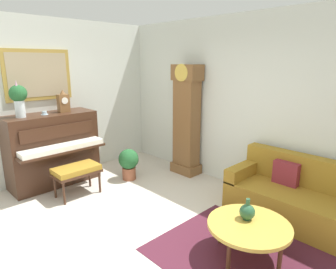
{
  "coord_description": "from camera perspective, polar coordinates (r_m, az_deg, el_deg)",
  "views": [
    {
      "loc": [
        2.53,
        -1.73,
        2.08
      ],
      "look_at": [
        -0.44,
        1.16,
        1.02
      ],
      "focal_mm": 30.99,
      "sensor_mm": 36.0,
      "label": 1
    }
  ],
  "objects": [
    {
      "name": "teacup",
      "position": [
        5.12,
        -23.13,
        3.85
      ],
      "size": [
        0.12,
        0.12,
        0.06
      ],
      "color": "#ADC6D6",
      "rests_on": "piano"
    },
    {
      "name": "piano_bench",
      "position": [
        4.79,
        -17.54,
        -6.85
      ],
      "size": [
        0.42,
        0.7,
        0.48
      ],
      "color": "#3D2316",
      "rests_on": "ground_plane"
    },
    {
      "name": "grandfather_clock",
      "position": [
        5.35,
        3.66,
        2.25
      ],
      "size": [
        0.52,
        0.34,
        2.03
      ],
      "color": "brown",
      "rests_on": "ground_plane"
    },
    {
      "name": "wall_left",
      "position": [
        5.45,
        -25.44,
        5.87
      ],
      "size": [
        0.13,
        4.9,
        2.8
      ],
      "color": "silver",
      "rests_on": "ground_plane"
    },
    {
      "name": "coffee_table",
      "position": [
        3.34,
        15.64,
        -16.97
      ],
      "size": [
        0.88,
        0.88,
        0.41
      ],
      "color": "gold",
      "rests_on": "ground_plane"
    },
    {
      "name": "area_rug",
      "position": [
        3.48,
        16.33,
        -23.06
      ],
      "size": [
        2.1,
        1.5,
        0.01
      ],
      "primitive_type": "cube",
      "color": "#4C1E2D",
      "rests_on": "ground_plane"
    },
    {
      "name": "ground_plane",
      "position": [
        3.73,
        -8.6,
        -20.7
      ],
      "size": [
        6.4,
        6.0,
        0.1
      ],
      "primitive_type": "cube",
      "color": "beige"
    },
    {
      "name": "couch",
      "position": [
        4.27,
        25.06,
        -11.59
      ],
      "size": [
        1.9,
        0.8,
        0.84
      ],
      "color": "olive",
      "rests_on": "ground_plane"
    },
    {
      "name": "mantel_clock",
      "position": [
        5.26,
        -19.89,
        6.03
      ],
      "size": [
        0.13,
        0.18,
        0.38
      ],
      "color": "brown",
      "rests_on": "piano"
    },
    {
      "name": "wall_back",
      "position": [
        4.88,
        14.4,
        5.87
      ],
      "size": [
        5.3,
        0.13,
        2.8
      ],
      "color": "silver",
      "rests_on": "ground_plane"
    },
    {
      "name": "flower_vase",
      "position": [
        5.0,
        -27.33,
        6.55
      ],
      "size": [
        0.26,
        0.26,
        0.58
      ],
      "color": "silver",
      "rests_on": "piano"
    },
    {
      "name": "green_jug",
      "position": [
        3.36,
        15.32,
        -14.45
      ],
      "size": [
        0.17,
        0.17,
        0.24
      ],
      "color": "#234C33",
      "rests_on": "coffee_table"
    },
    {
      "name": "potted_plant",
      "position": [
        5.25,
        -7.74,
        -5.4
      ],
      "size": [
        0.36,
        0.36,
        0.56
      ],
      "color": "#935138",
      "rests_on": "ground_plane"
    },
    {
      "name": "piano",
      "position": [
        5.32,
        -21.67,
        -2.65
      ],
      "size": [
        0.87,
        1.44,
        1.23
      ],
      "color": "#3D2316",
      "rests_on": "ground_plane"
    }
  ]
}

